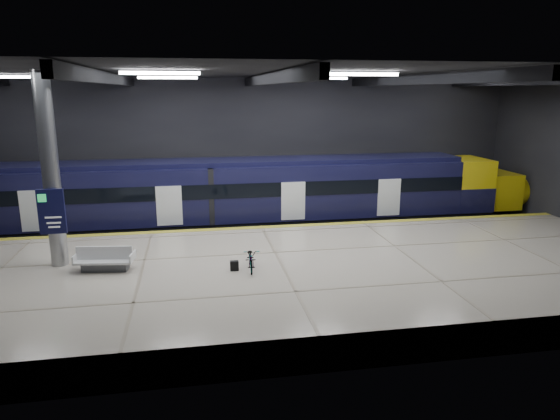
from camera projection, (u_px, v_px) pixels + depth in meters
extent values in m
plane|color=black|center=(271.00, 270.00, 20.89)|extent=(30.00, 30.00, 0.00)
cube|color=black|center=(248.00, 152.00, 27.62)|extent=(30.00, 0.10, 8.00)
cube|color=black|center=(322.00, 229.00, 12.30)|extent=(30.00, 0.10, 8.00)
cube|color=black|center=(270.00, 72.00, 19.03)|extent=(30.00, 16.00, 0.10)
cube|color=black|center=(107.00, 78.00, 18.07)|extent=(0.25, 16.00, 0.40)
cube|color=black|center=(270.00, 79.00, 19.09)|extent=(0.25, 16.00, 0.40)
cube|color=black|center=(417.00, 79.00, 20.10)|extent=(0.25, 16.00, 0.40)
cube|color=black|center=(550.00, 80.00, 21.12)|extent=(0.25, 16.00, 0.40)
cube|color=white|center=(160.00, 73.00, 16.46)|extent=(2.60, 0.18, 0.10)
cube|color=white|center=(363.00, 74.00, 17.65)|extent=(2.60, 0.18, 0.10)
cube|color=white|center=(540.00, 75.00, 18.84)|extent=(2.60, 0.18, 0.10)
cube|color=white|center=(168.00, 78.00, 22.21)|extent=(2.60, 0.18, 0.10)
cube|color=white|center=(320.00, 78.00, 23.39)|extent=(2.60, 0.18, 0.10)
cube|color=white|center=(458.00, 79.00, 24.58)|extent=(2.60, 0.18, 0.10)
cube|color=beige|center=(282.00, 279.00, 18.37)|extent=(30.00, 11.00, 1.10)
cube|color=gold|center=(262.00, 227.00, 23.27)|extent=(30.00, 0.40, 0.01)
cube|color=gray|center=(256.00, 236.00, 25.45)|extent=(30.00, 0.08, 0.16)
cube|color=gray|center=(253.00, 229.00, 26.83)|extent=(30.00, 0.08, 0.16)
cube|color=black|center=(231.00, 225.00, 25.82)|extent=(24.00, 2.58, 0.80)
cube|color=black|center=(230.00, 191.00, 25.41)|extent=(24.00, 2.80, 2.75)
cube|color=black|center=(229.00, 162.00, 25.06)|extent=(24.00, 2.30, 0.24)
cube|color=black|center=(232.00, 191.00, 23.99)|extent=(24.00, 0.04, 0.70)
cube|color=white|center=(293.00, 201.00, 24.64)|extent=(1.20, 0.05, 1.90)
cube|color=yellow|center=(465.00, 183.00, 27.61)|extent=(2.00, 2.80, 2.75)
ellipsoid|color=yellow|center=(506.00, 190.00, 28.16)|extent=(3.60, 2.52, 1.90)
cube|color=black|center=(470.00, 180.00, 27.62)|extent=(1.60, 2.38, 0.80)
cube|color=#595B60|center=(106.00, 266.00, 17.67)|extent=(1.61, 0.69, 0.29)
cube|color=white|center=(105.00, 260.00, 17.62)|extent=(2.05, 1.08, 0.08)
cube|color=white|center=(104.00, 253.00, 17.56)|extent=(1.95, 0.34, 0.49)
cube|color=white|center=(77.00, 258.00, 17.55)|extent=(0.17, 0.83, 0.29)
cube|color=white|center=(133.00, 257.00, 17.63)|extent=(0.17, 0.83, 0.29)
imported|color=#99999E|center=(251.00, 258.00, 17.70)|extent=(0.66, 1.59, 0.82)
cube|color=black|center=(234.00, 266.00, 17.65)|extent=(0.31, 0.19, 0.35)
cylinder|color=#9EA0A5|center=(51.00, 171.00, 17.52)|extent=(0.60, 0.60, 6.90)
cube|color=#0E0F35|center=(52.00, 211.00, 17.43)|extent=(0.90, 0.12, 1.60)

